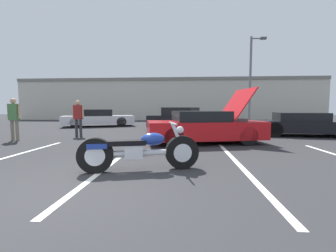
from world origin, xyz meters
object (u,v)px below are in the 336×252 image
object	(u,v)px
motorcycle	(140,151)
parked_car_right_row	(303,124)
parked_car_mid_row	(183,119)
spectator_near_motorcycle	(14,116)
parked_car_left_row	(98,118)
light_pole	(251,76)
spectator_by_show_car	(78,115)
show_car_hood_open	(205,127)

from	to	relation	value
motorcycle	parked_car_right_row	world-z (taller)	parked_car_right_row
motorcycle	parked_car_right_row	distance (m)	8.98
parked_car_right_row	parked_car_mid_row	distance (m)	6.04
spectator_near_motorcycle	motorcycle	bearing A→B (deg)	-33.58
parked_car_left_row	light_pole	bearing A→B (deg)	-6.66
motorcycle	spectator_by_show_car	xyz separation A→B (m)	(-3.83, 5.22, 0.54)
light_pole	motorcycle	bearing A→B (deg)	-113.97
parked_car_right_row	spectator_near_motorcycle	distance (m)	12.37
spectator_by_show_car	parked_car_mid_row	bearing A→B (deg)	36.47
light_pole	parked_car_left_row	world-z (taller)	light_pole
parked_car_mid_row	show_car_hood_open	bearing A→B (deg)	-58.81
show_car_hood_open	parked_car_right_row	xyz separation A→B (m)	(4.71, 2.52, -0.06)
show_car_hood_open	parked_car_right_row	world-z (taller)	show_car_hood_open
parked_car_right_row	parked_car_left_row	bearing A→B (deg)	166.83
spectator_by_show_car	spectator_near_motorcycle	bearing A→B (deg)	-143.10
light_pole	parked_car_left_row	size ratio (longest dim) A/B	1.34
parked_car_mid_row	light_pole	bearing A→B (deg)	65.19
motorcycle	parked_car_right_row	xyz separation A→B (m)	(6.38, 6.32, 0.11)
spectator_near_motorcycle	parked_car_left_row	bearing A→B (deg)	85.03
parked_car_left_row	parked_car_mid_row	distance (m)	6.30
motorcycle	parked_car_mid_row	distance (m)	8.69
show_car_hood_open	parked_car_left_row	xyz separation A→B (m)	(-6.78, 6.98, -0.02)
parked_car_left_row	parked_car_mid_row	bearing A→B (deg)	-41.47
parked_car_mid_row	parked_car_right_row	bearing A→B (deg)	-1.58
show_car_hood_open	spectator_by_show_car	world-z (taller)	show_car_hood_open
parked_car_right_row	spectator_by_show_car	distance (m)	10.28
motorcycle	spectator_near_motorcycle	xyz separation A→B (m)	(-5.72, 3.80, 0.57)
parked_car_left_row	parked_car_right_row	world-z (taller)	parked_car_left_row
parked_car_mid_row	spectator_near_motorcycle	world-z (taller)	spectator_near_motorcycle
parked_car_left_row	spectator_near_motorcycle	size ratio (longest dim) A/B	3.05
parked_car_right_row	spectator_near_motorcycle	world-z (taller)	spectator_near_motorcycle
light_pole	show_car_hood_open	size ratio (longest dim) A/B	1.53
light_pole	spectator_by_show_car	size ratio (longest dim) A/B	4.18
show_car_hood_open	parked_car_mid_row	distance (m)	4.93
light_pole	show_car_hood_open	distance (m)	11.41
show_car_hood_open	light_pole	bearing A→B (deg)	53.21
spectator_by_show_car	motorcycle	bearing A→B (deg)	-53.75
parked_car_left_row	parked_car_right_row	size ratio (longest dim) A/B	1.08
parked_car_mid_row	spectator_near_motorcycle	xyz separation A→B (m)	(-6.53, -4.85, 0.37)
show_car_hood_open	parked_car_mid_row	xyz separation A→B (m)	(-0.86, 4.85, 0.03)
motorcycle	spectator_near_motorcycle	size ratio (longest dim) A/B	1.45
show_car_hood_open	spectator_by_show_car	distance (m)	5.69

